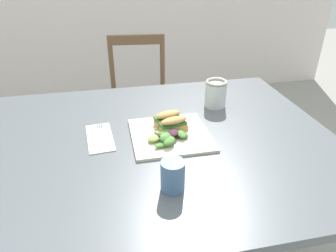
# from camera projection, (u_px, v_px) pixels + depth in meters

# --- Properties ---
(dining_table) EXTENTS (1.30, 1.04, 0.74)m
(dining_table) POSITION_uv_depth(u_px,v_px,m) (158.00, 164.00, 1.18)
(dining_table) COLOR #51565B
(dining_table) RESTS_ON ground
(chair_wooden_far) EXTENTS (0.44, 0.44, 0.87)m
(chair_wooden_far) POSITION_uv_depth(u_px,v_px,m) (139.00, 104.00, 2.08)
(chair_wooden_far) COLOR brown
(chair_wooden_far) RESTS_ON ground
(plate_lunch) EXTENTS (0.28, 0.28, 0.01)m
(plate_lunch) POSITION_uv_depth(u_px,v_px,m) (170.00, 135.00, 1.14)
(plate_lunch) COLOR beige
(plate_lunch) RESTS_ON dining_table
(sandwich_half_front) EXTENTS (0.11, 0.08, 0.06)m
(sandwich_half_front) POSITION_uv_depth(u_px,v_px,m) (174.00, 124.00, 1.15)
(sandwich_half_front) COLOR tan
(sandwich_half_front) RESTS_ON plate_lunch
(sandwich_half_back) EXTENTS (0.11, 0.08, 0.06)m
(sandwich_half_back) POSITION_uv_depth(u_px,v_px,m) (168.00, 118.00, 1.19)
(sandwich_half_back) COLOR tan
(sandwich_half_back) RESTS_ON plate_lunch
(salad_mixed_greens) EXTENTS (0.16, 0.16, 0.03)m
(salad_mixed_greens) POSITION_uv_depth(u_px,v_px,m) (169.00, 135.00, 1.10)
(salad_mixed_greens) COLOR #602D47
(salad_mixed_greens) RESTS_ON plate_lunch
(napkin_folded) EXTENTS (0.11, 0.21, 0.00)m
(napkin_folded) POSITION_uv_depth(u_px,v_px,m) (100.00, 138.00, 1.13)
(napkin_folded) COLOR silver
(napkin_folded) RESTS_ON dining_table
(fork_on_napkin) EXTENTS (0.03, 0.19, 0.00)m
(fork_on_napkin) POSITION_uv_depth(u_px,v_px,m) (100.00, 134.00, 1.15)
(fork_on_napkin) COLOR silver
(fork_on_napkin) RESTS_ON napkin_folded
(mason_jar_iced_tea) EXTENTS (0.09, 0.09, 0.12)m
(mason_jar_iced_tea) POSITION_uv_depth(u_px,v_px,m) (216.00, 95.00, 1.35)
(mason_jar_iced_tea) COLOR #995623
(mason_jar_iced_tea) RESTS_ON dining_table
(cup_extra_side) EXTENTS (0.07, 0.07, 0.09)m
(cup_extra_side) POSITION_uv_depth(u_px,v_px,m) (173.00, 176.00, 0.87)
(cup_extra_side) COLOR #4C6B93
(cup_extra_side) RESTS_ON dining_table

